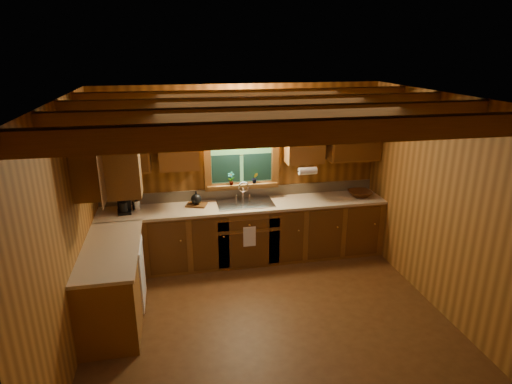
{
  "coord_description": "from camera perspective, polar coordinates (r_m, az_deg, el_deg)",
  "views": [
    {
      "loc": [
        -1.02,
        -4.19,
        3.09
      ],
      "look_at": [
        0.0,
        0.8,
        1.35
      ],
      "focal_mm": 29.89,
      "sensor_mm": 36.0,
      "label": 1
    }
  ],
  "objects": [
    {
      "name": "window",
      "position": [
        6.34,
        -1.94,
        4.59
      ],
      "size": [
        1.12,
        0.08,
        1.0
      ],
      "color": "brown",
      "rests_on": "room"
    },
    {
      "name": "cutting_board",
      "position": [
        6.25,
        -7.96,
        -1.71
      ],
      "size": [
        0.34,
        0.29,
        0.03
      ],
      "primitive_type": "cube",
      "rotation": [
        0.0,
        0.0,
        -0.33
      ],
      "color": "#532F11",
      "rests_on": "countertop"
    },
    {
      "name": "wall_sconce",
      "position": [
        6.09,
        -1.81,
        10.11
      ],
      "size": [
        0.45,
        0.21,
        0.17
      ],
      "color": "black",
      "rests_on": "room"
    },
    {
      "name": "backsplash",
      "position": [
        6.51,
        -1.91,
        -0.06
      ],
      "size": [
        4.2,
        0.02,
        0.16
      ],
      "primitive_type": "cube",
      "color": "tan",
      "rests_on": "room"
    },
    {
      "name": "paper_towel_roll",
      "position": [
        6.28,
        6.92,
        2.82
      ],
      "size": [
        0.27,
        0.11,
        0.11
      ],
      "primitive_type": "cylinder",
      "rotation": [
        0.0,
        1.57,
        0.0
      ],
      "color": "white",
      "rests_on": "upper_cabinets"
    },
    {
      "name": "sink",
      "position": [
        6.29,
        -1.46,
        -1.95
      ],
      "size": [
        0.82,
        0.48,
        0.43
      ],
      "color": "silver",
      "rests_on": "countertop"
    },
    {
      "name": "wicker_basket",
      "position": [
        6.76,
        13.72,
        -0.21
      ],
      "size": [
        0.37,
        0.37,
        0.09
      ],
      "primitive_type": "imported",
      "rotation": [
        0.0,
        0.0,
        -0.05
      ],
      "color": "#48230C",
      "rests_on": "countertop"
    },
    {
      "name": "base_cabinets",
      "position": [
        6.11,
        -5.5,
        -7.05
      ],
      "size": [
        4.2,
        2.22,
        0.86
      ],
      "color": "brown",
      "rests_on": "ground"
    },
    {
      "name": "ceiling_beams",
      "position": [
        4.35,
        2.14,
        10.94
      ],
      "size": [
        4.2,
        2.54,
        0.18
      ],
      "color": "brown",
      "rests_on": "room"
    },
    {
      "name": "teakettle",
      "position": [
        6.22,
        -8.0,
        -0.93
      ],
      "size": [
        0.15,
        0.15,
        0.2
      ],
      "rotation": [
        0.0,
        0.0,
        0.39
      ],
      "color": "black",
      "rests_on": "cutting_board"
    },
    {
      "name": "window_sill",
      "position": [
        6.4,
        -1.82,
        0.94
      ],
      "size": [
        1.06,
        0.14,
        0.04
      ],
      "primitive_type": "cube",
      "color": "brown",
      "rests_on": "room"
    },
    {
      "name": "utensil_crock",
      "position": [
        6.23,
        -15.72,
        -1.65
      ],
      "size": [
        0.12,
        0.12,
        0.33
      ],
      "rotation": [
        0.0,
        0.0,
        -0.41
      ],
      "color": "silver",
      "rests_on": "countertop"
    },
    {
      "name": "potted_plant_left",
      "position": [
        6.32,
        -3.37,
        1.81
      ],
      "size": [
        0.12,
        0.11,
        0.2
      ],
      "primitive_type": "imported",
      "rotation": [
        0.0,
        0.0,
        -0.37
      ],
      "color": "#532F11",
      "rests_on": "window_sill"
    },
    {
      "name": "upper_cabinets",
      "position": [
        5.77,
        -6.79,
        6.22
      ],
      "size": [
        4.19,
        1.77,
        0.78
      ],
      "color": "brown",
      "rests_on": "room"
    },
    {
      "name": "dish_towel",
      "position": [
        6.11,
        -0.88,
        -6.0
      ],
      "size": [
        0.18,
        0.01,
        0.3
      ],
      "primitive_type": "cube",
      "color": "white",
      "rests_on": "base_cabinets"
    },
    {
      "name": "potted_plant_right",
      "position": [
        6.39,
        -0.15,
        1.89
      ],
      "size": [
        0.09,
        0.08,
        0.17
      ],
      "primitive_type": "imported",
      "rotation": [
        0.0,
        0.0,
        0.03
      ],
      "color": "#532F11",
      "rests_on": "window_sill"
    },
    {
      "name": "countertop",
      "position": [
        5.93,
        -5.51,
        -3.1
      ],
      "size": [
        4.2,
        2.24,
        0.04
      ],
      "color": "tan",
      "rests_on": "base_cabinets"
    },
    {
      "name": "coffee_maker",
      "position": [
        6.18,
        -17.32,
        -1.24
      ],
      "size": [
        0.18,
        0.23,
        0.32
      ],
      "rotation": [
        0.0,
        0.0,
        0.12
      ],
      "color": "black",
      "rests_on": "countertop"
    },
    {
      "name": "room",
      "position": [
        4.67,
        1.97,
        -3.69
      ],
      "size": [
        4.2,
        4.2,
        4.2
      ],
      "color": "#4E2E13",
      "rests_on": "ground"
    },
    {
      "name": "dishwasher_panel",
      "position": [
        5.56,
        -15.0,
        -10.39
      ],
      "size": [
        0.02,
        0.6,
        0.8
      ],
      "primitive_type": "cube",
      "color": "white",
      "rests_on": "base_cabinets"
    }
  ]
}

